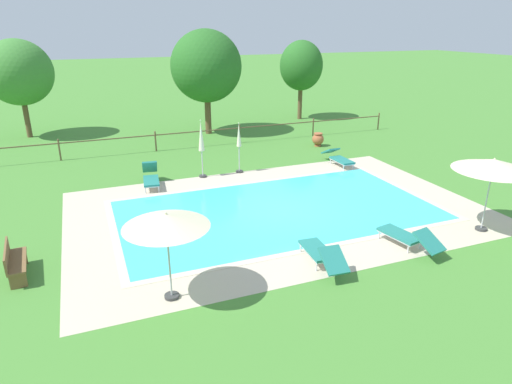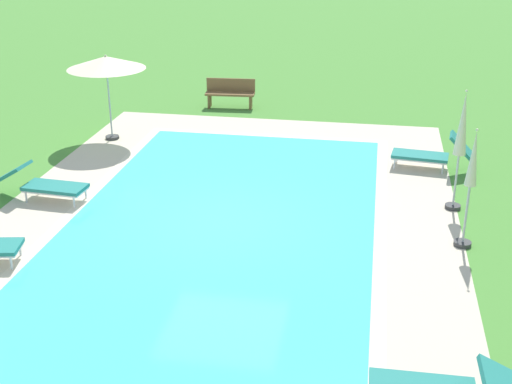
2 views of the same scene
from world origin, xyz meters
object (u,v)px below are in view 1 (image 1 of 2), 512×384
object	(u,v)px
sun_lounger_north_far	(151,177)
patio_umbrella_closed_row_west	(201,140)
sun_lounger_north_near_steps	(338,158)
patio_umbrella_open_foreground	(493,165)
patio_umbrella_open_by_bench	(166,221)
patio_umbrella_closed_row_mid_west	(239,141)
sun_lounger_north_end	(322,253)
tree_far_west	(19,73)
tree_west_mid	(206,66)
sun_lounger_north_mid	(408,237)
wooden_bench_lawn_side	(14,261)
terracotta_urn_near_fence	(318,139)
tree_centre	(301,66)

from	to	relation	value
sun_lounger_north_far	patio_umbrella_closed_row_west	world-z (taller)	patio_umbrella_closed_row_west
sun_lounger_north_near_steps	patio_umbrella_open_foreground	size ratio (longest dim) A/B	0.86
patio_umbrella_open_by_bench	patio_umbrella_closed_row_mid_west	distance (m)	9.88
sun_lounger_north_end	tree_far_west	bearing A→B (deg)	113.74
sun_lounger_north_near_steps	patio_umbrella_open_foreground	world-z (taller)	patio_umbrella_open_foreground
sun_lounger_north_near_steps	tree_west_mid	world-z (taller)	tree_west_mid
sun_lounger_north_mid	tree_far_west	world-z (taller)	tree_far_west
sun_lounger_north_end	patio_umbrella_closed_row_west	bearing A→B (deg)	96.88
tree_far_west	patio_umbrella_open_foreground	bearing A→B (deg)	-53.24
patio_umbrella_open_by_bench	patio_umbrella_closed_row_west	xyz separation A→B (m)	(3.11, 8.58, -0.40)
patio_umbrella_open_by_bench	wooden_bench_lawn_side	size ratio (longest dim) A/B	1.48
wooden_bench_lawn_side	sun_lounger_north_near_steps	bearing A→B (deg)	22.75
patio_umbrella_open_by_bench	patio_umbrella_closed_row_west	distance (m)	9.13
sun_lounger_north_near_steps	patio_umbrella_closed_row_mid_west	xyz separation A→B (m)	(-4.70, 0.65, 1.06)
sun_lounger_north_end	tree_west_mid	distance (m)	16.87
sun_lounger_north_mid	patio_umbrella_closed_row_west	distance (m)	9.49
patio_umbrella_open_foreground	terracotta_urn_near_fence	world-z (taller)	patio_umbrella_open_foreground
patio_umbrella_open_foreground	wooden_bench_lawn_side	xyz separation A→B (m)	(-13.63, 2.35, -1.72)
sun_lounger_north_end	wooden_bench_lawn_side	distance (m)	8.10
patio_umbrella_open_foreground	terracotta_urn_near_fence	distance (m)	11.38
sun_lounger_north_near_steps	patio_umbrella_closed_row_mid_west	size ratio (longest dim) A/B	0.93
patio_umbrella_closed_row_west	tree_west_mid	world-z (taller)	tree_west_mid
sun_lounger_north_near_steps	patio_umbrella_closed_row_west	bearing A→B (deg)	174.48
patio_umbrella_open_foreground	tree_far_west	world-z (taller)	tree_far_west
sun_lounger_north_far	tree_west_mid	xyz separation A→B (m)	(4.78, 8.22, 3.54)
tree_centre	sun_lounger_north_far	bearing A→B (deg)	-139.54
sun_lounger_north_near_steps	patio_umbrella_closed_row_mid_west	distance (m)	4.86
patio_umbrella_open_foreground	patio_umbrella_open_by_bench	xyz separation A→B (m)	(-10.04, -0.12, -0.15)
sun_lounger_north_far	tree_far_west	xyz separation A→B (m)	(-5.22, 11.15, 3.28)
sun_lounger_north_far	sun_lounger_north_near_steps	bearing A→B (deg)	-2.01
wooden_bench_lawn_side	patio_umbrella_open_by_bench	bearing A→B (deg)	-34.51
patio_umbrella_closed_row_west	tree_centre	bearing A→B (deg)	45.56
sun_lounger_north_mid	patio_umbrella_open_by_bench	xyz separation A→B (m)	(-7.01, -0.01, 1.68)
sun_lounger_north_mid	sun_lounger_north_far	world-z (taller)	sun_lounger_north_far
terracotta_urn_near_fence	tree_centre	xyz separation A→B (m)	(2.47, 7.07, 3.19)
patio_umbrella_closed_row_west	tree_centre	xyz separation A→B (m)	(9.65, 9.84, 1.94)
wooden_bench_lawn_side	terracotta_urn_near_fence	xyz separation A→B (m)	(13.88, 8.88, -0.08)
sun_lounger_north_mid	tree_far_west	size ratio (longest dim) A/B	0.39
sun_lounger_north_near_steps	patio_umbrella_open_by_bench	distance (m)	12.51
sun_lounger_north_near_steps	sun_lounger_north_end	size ratio (longest dim) A/B	1.00
patio_umbrella_closed_row_west	tree_far_west	world-z (taller)	tree_far_west
wooden_bench_lawn_side	tree_west_mid	world-z (taller)	tree_west_mid
patio_umbrella_open_foreground	tree_centre	size ratio (longest dim) A/B	0.46
sun_lounger_north_far	wooden_bench_lawn_side	world-z (taller)	sun_lounger_north_far
wooden_bench_lawn_side	terracotta_urn_near_fence	distance (m)	16.48
patio_umbrella_closed_row_west	terracotta_urn_near_fence	distance (m)	7.80
patio_umbrella_open_foreground	patio_umbrella_closed_row_west	xyz separation A→B (m)	(-6.93, 8.46, -0.54)
patio_umbrella_closed_row_mid_west	tree_west_mid	distance (m)	8.30
patio_umbrella_open_foreground	tree_centre	bearing A→B (deg)	81.55
sun_lounger_north_near_steps	sun_lounger_north_mid	distance (m)	8.33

